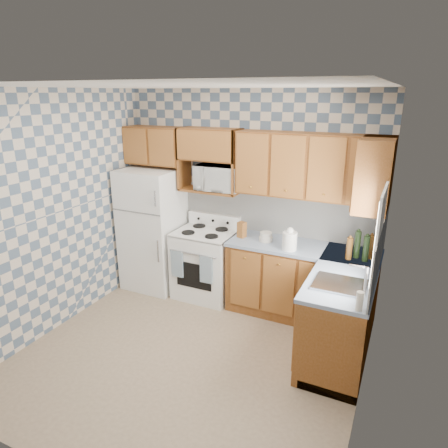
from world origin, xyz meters
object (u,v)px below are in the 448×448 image
Objects in this scene: electric_kettle at (290,241)px; microwave at (219,177)px; stove_body at (206,264)px; refrigerator at (153,229)px.

microwave is at bearing 162.03° from electric_kettle.
microwave is 2.74× the size of electric_kettle.
stove_body is 1.32m from electric_kettle.
refrigerator is at bearing -170.66° from microwave.
stove_body is 1.54× the size of microwave.
electric_kettle is at bearing -7.63° from stove_body.
refrigerator reaches higher than electric_kettle.
stove_body is at bearing 1.78° from refrigerator.
electric_kettle is at bearing -21.52° from microwave.
refrigerator is 7.90× the size of electric_kettle.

